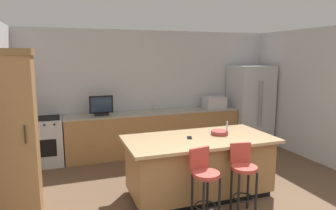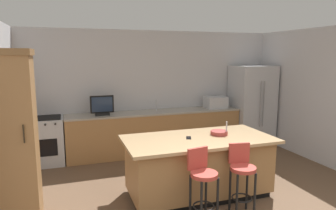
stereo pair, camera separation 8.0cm
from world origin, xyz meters
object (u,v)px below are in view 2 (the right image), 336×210
(kitchen_island, at_px, (198,166))
(bar_stool_left, at_px, (202,180))
(tv_monitor, at_px, (102,106))
(cell_phone, at_px, (189,138))
(range_oven, at_px, (43,141))
(microwave, at_px, (216,102))
(fruit_bowl, at_px, (219,133))
(bar_stool_right, at_px, (242,173))
(refrigerator, at_px, (252,105))
(cabinet_tower, at_px, (13,135))

(kitchen_island, xyz_separation_m, bar_stool_left, (-0.28, -0.75, 0.12))
(tv_monitor, distance_m, cell_phone, 2.33)
(kitchen_island, height_order, bar_stool_left, bar_stool_left)
(range_oven, bearing_deg, tv_monitor, -2.51)
(cell_phone, bearing_deg, tv_monitor, 138.25)
(microwave, height_order, fruit_bowl, microwave)
(tv_monitor, distance_m, bar_stool_left, 3.05)
(fruit_bowl, relative_size, cell_phone, 1.78)
(microwave, xyz_separation_m, fruit_bowl, (-1.03, -2.10, -0.12))
(microwave, bearing_deg, fruit_bowl, -116.09)
(bar_stool_right, bearing_deg, cell_phone, 131.25)
(cell_phone, bearing_deg, refrigerator, 61.51)
(bar_stool_left, bearing_deg, fruit_bowl, 40.95)
(kitchen_island, height_order, cabinet_tower, cabinet_tower)
(tv_monitor, bearing_deg, range_oven, 177.49)
(refrigerator, height_order, bar_stool_right, refrigerator)
(refrigerator, relative_size, bar_stool_left, 1.95)
(refrigerator, relative_size, cabinet_tower, 0.85)
(kitchen_island, distance_m, range_oven, 3.19)
(kitchen_island, height_order, range_oven, range_oven)
(range_oven, xyz_separation_m, fruit_bowl, (2.72, -2.10, 0.46))
(cabinet_tower, height_order, microwave, cabinet_tower)
(refrigerator, bearing_deg, fruit_bowl, -133.97)
(range_oven, xyz_separation_m, bar_stool_left, (2.06, -2.92, 0.11))
(cell_phone, bearing_deg, range_oven, 157.65)
(cabinet_tower, height_order, fruit_bowl, cabinet_tower)
(microwave, height_order, bar_stool_left, microwave)
(tv_monitor, bearing_deg, cabinet_tower, -123.10)
(cell_phone, bearing_deg, bar_stool_left, -77.89)
(refrigerator, height_order, cell_phone, refrigerator)
(kitchen_island, bearing_deg, fruit_bowl, 9.90)
(cell_phone, bearing_deg, fruit_bowl, 25.09)
(cabinet_tower, bearing_deg, bar_stool_right, -15.51)
(cabinet_tower, relative_size, microwave, 4.59)
(microwave, height_order, cell_phone, microwave)
(refrigerator, relative_size, tv_monitor, 4.02)
(refrigerator, xyz_separation_m, bar_stool_right, (-2.02, -2.80, -0.37))
(fruit_bowl, bearing_deg, bar_stool_left, -128.89)
(microwave, bearing_deg, cell_phone, -126.09)
(refrigerator, relative_size, range_oven, 2.00)
(microwave, relative_size, tv_monitor, 1.02)
(bar_stool_right, relative_size, fruit_bowl, 3.58)
(fruit_bowl, bearing_deg, refrigerator, 46.03)
(kitchen_island, xyz_separation_m, fruit_bowl, (0.38, 0.07, 0.47))
(kitchen_island, distance_m, tv_monitor, 2.51)
(range_oven, relative_size, cell_phone, 6.27)
(range_oven, relative_size, microwave, 1.96)
(cell_phone, bearing_deg, bar_stool_right, -36.13)
(range_oven, height_order, cell_phone, range_oven)
(range_oven, relative_size, bar_stool_left, 0.97)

